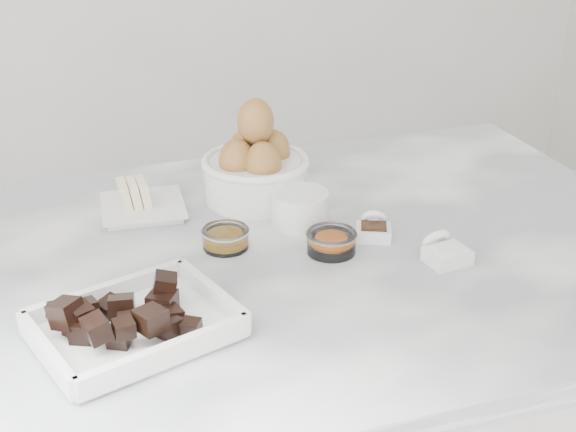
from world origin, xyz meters
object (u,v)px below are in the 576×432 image
object	(u,v)px
chocolate_dish	(134,319)
sugar_ramekin	(300,207)
egg_bowl	(256,167)
zest_bowl	(331,241)
honey_bowl	(226,238)
salt_spoon	(444,251)
butter_plate	(141,202)
vanilla_spoon	(373,229)

from	to	relation	value
chocolate_dish	sugar_ramekin	distance (m)	0.37
egg_bowl	zest_bowl	world-z (taller)	egg_bowl
chocolate_dish	egg_bowl	xyz separation A→B (m)	(0.26, 0.35, 0.03)
chocolate_dish	egg_bowl	bearing A→B (deg)	53.33
egg_bowl	honey_bowl	size ratio (longest dim) A/B	2.52
honey_bowl	salt_spoon	distance (m)	0.32
butter_plate	honey_bowl	size ratio (longest dim) A/B	1.99
sugar_ramekin	honey_bowl	world-z (taller)	sugar_ramekin
chocolate_dish	butter_plate	size ratio (longest dim) A/B	1.91
butter_plate	vanilla_spoon	xyz separation A→B (m)	(0.32, -0.20, -0.00)
sugar_ramekin	salt_spoon	distance (m)	0.24
vanilla_spoon	salt_spoon	distance (m)	0.12
sugar_ramekin	egg_bowl	xyz separation A→B (m)	(-0.04, 0.12, 0.03)
salt_spoon	egg_bowl	bearing A→B (deg)	123.21
sugar_ramekin	vanilla_spoon	xyz separation A→B (m)	(0.09, -0.08, -0.02)
sugar_ramekin	zest_bowl	bearing A→B (deg)	-83.23
vanilla_spoon	salt_spoon	bearing A→B (deg)	-57.36
zest_bowl	vanilla_spoon	bearing A→B (deg)	17.93
zest_bowl	vanilla_spoon	size ratio (longest dim) A/B	0.99
chocolate_dish	zest_bowl	size ratio (longest dim) A/B	3.60
egg_bowl	honey_bowl	xyz separation A→B (m)	(-0.09, -0.16, -0.04)
chocolate_dish	vanilla_spoon	bearing A→B (deg)	21.51
chocolate_dish	salt_spoon	size ratio (longest dim) A/B	3.53
chocolate_dish	vanilla_spoon	world-z (taller)	chocolate_dish
egg_bowl	vanilla_spoon	xyz separation A→B (m)	(0.13, -0.19, -0.04)
sugar_ramekin	honey_bowl	distance (m)	0.14
vanilla_spoon	chocolate_dish	bearing A→B (deg)	-158.49
butter_plate	sugar_ramekin	world-z (taller)	butter_plate
salt_spoon	sugar_ramekin	bearing A→B (deg)	131.01
salt_spoon	vanilla_spoon	bearing A→B (deg)	122.64
zest_bowl	chocolate_dish	bearing A→B (deg)	-157.60
egg_bowl	zest_bowl	distance (m)	0.23
chocolate_dish	vanilla_spoon	xyz separation A→B (m)	(0.39, 0.15, -0.01)
chocolate_dish	zest_bowl	distance (m)	0.33
egg_bowl	zest_bowl	xyz separation A→B (m)	(0.05, -0.22, -0.04)
honey_bowl	vanilla_spoon	distance (m)	0.23
sugar_ramekin	honey_bowl	bearing A→B (deg)	-162.94
sugar_ramekin	vanilla_spoon	world-z (taller)	sugar_ramekin
butter_plate	sugar_ramekin	xyz separation A→B (m)	(0.23, -0.12, 0.01)
vanilla_spoon	butter_plate	bearing A→B (deg)	147.93
chocolate_dish	salt_spoon	xyz separation A→B (m)	(0.45, 0.05, -0.01)
egg_bowl	salt_spoon	xyz separation A→B (m)	(0.19, -0.30, -0.04)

